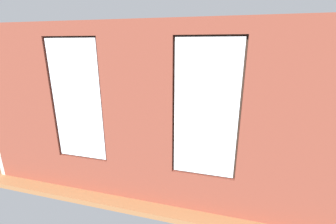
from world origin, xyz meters
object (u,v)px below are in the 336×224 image
Objects in this scene: remote_black at (177,122)px; potted_plant_by_left_couch at (251,122)px; potted_plant_corner_near_left at (265,110)px; tv_flatscreen at (92,106)px; potted_plant_between_couches at (216,147)px; couch_by_window at (150,165)px; potted_plant_beside_window_right at (98,148)px; couch_left at (272,145)px; table_plant_small at (159,119)px; potted_plant_corner_far_left at (300,177)px; coffee_table at (164,125)px; potted_plant_near_tv at (90,123)px; candle_jar at (166,123)px; cup_ceramic at (164,122)px; media_console at (94,121)px; potted_plant_mid_room_small at (213,123)px; papasan_chair at (167,107)px.

remote_black is 2.42m from potted_plant_by_left_couch.
potted_plant_corner_near_left is 1.36m from potted_plant_by_left_couch.
tv_flatscreen is 5.00m from potted_plant_between_couches.
couch_by_window is 1.24m from potted_plant_beside_window_right.
potted_plant_between_couches is at bearing -40.16° from couch_left.
table_plant_small is 0.13× the size of potted_plant_between_couches.
potted_plant_corner_near_left reaches higher than couch_left.
potted_plant_corner_far_left is at bearing -74.02° from remote_black.
couch_left is 12.03× the size of remote_black.
coffee_table is at bearing -37.14° from potted_plant_corner_far_left.
potted_plant_near_tv is 0.69× the size of potted_plant_beside_window_right.
candle_jar is 0.06× the size of potted_plant_between_couches.
cup_ceramic is at bearing 166.24° from remote_black.
candle_jar reaches higher than media_console.
table_plant_small reaches higher than cup_ceramic.
potted_plant_near_tv reaches higher than potted_plant_by_left_couch.
potted_plant_corner_near_left is at bearing 174.44° from couch_left.
tv_flatscreen is 1.07× the size of potted_plant_near_tv.
potted_plant_mid_room_small is (1.19, 0.18, -0.07)m from potted_plant_by_left_couch.
coffee_table is 1.62× the size of potted_plant_near_tv.
potted_plant_corner_near_left is at bearing -149.69° from table_plant_small.
potted_plant_corner_far_left is at bearing 156.43° from media_console.
table_plant_small is 2.44m from tv_flatscreen.
potted_plant_between_couches reaches higher than potted_plant_mid_room_small.
tv_flatscreen is 1.49× the size of potted_plant_by_left_couch.
media_console is 1.35× the size of potted_plant_corner_near_left.
papasan_chair is (0.41, -1.90, 0.04)m from coffee_table.
potted_plant_beside_window_right is (4.06, 4.56, 0.08)m from potted_plant_corner_near_left.
coffee_table is at bearing -156.21° from potted_plant_near_tv.
potted_plant_beside_window_right is at bearing 4.42° from couch_by_window.
potted_plant_mid_room_small is at bearing -5.78° from remote_black.
candle_jar is 2.31m from potted_plant_near_tv.
cup_ceramic is (3.11, -0.59, 0.17)m from couch_left.
couch_by_window is at bearing 149.19° from potted_plant_near_tv.
coffee_table is 1.32× the size of media_console.
potted_plant_between_couches reaches higher than potted_plant_corner_far_left.
papasan_chair reaches higher than remote_black.
candle_jar is 0.18× the size of potted_plant_mid_room_small.
coffee_table is 0.97× the size of potted_plant_between_couches.
tv_flatscreen is (2.61, -0.09, 0.42)m from coffee_table.
tv_flatscreen is at bearing -99.24° from couch_left.
potted_plant_mid_room_small is at bearing -155.99° from cup_ceramic.
papasan_chair reaches higher than coffee_table.
coffee_table is 8.50× the size of remote_black.
candle_jar is (-0.11, 0.11, 0.10)m from coffee_table.
remote_black is 2.85m from potted_plant_between_couches.
tv_flatscreen is at bearing 18.89° from potted_plant_corner_near_left.
media_console is at bearing 148.94° from remote_black.
potted_plant_near_tv is (5.32, 3.01, 0.01)m from potted_plant_corner_near_left.
media_console is at bearing -61.17° from potted_plant_near_tv.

